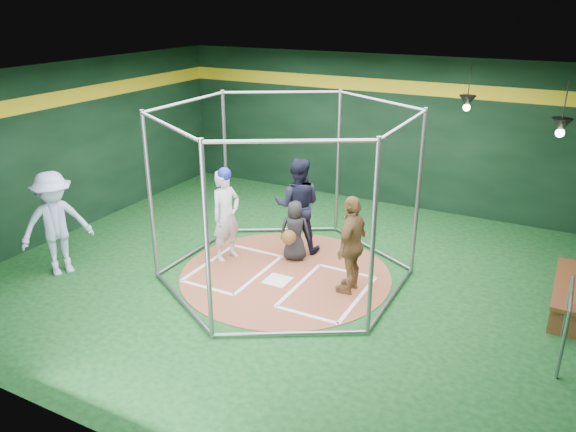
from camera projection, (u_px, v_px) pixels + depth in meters
The scene contains 14 objects.
room_shell at pixel (285, 182), 9.52m from camera, with size 10.10×9.10×3.53m.
clay_disc at pixel (285, 274), 10.15m from camera, with size 3.80×3.80×0.01m, color brown.
home_plate at pixel (277, 280), 9.90m from camera, with size 0.43×0.43×0.01m, color white.
batter_box_left at pixel (234, 268), 10.35m from camera, with size 1.17×1.77×0.01m.
batter_box_right at pixel (328, 291), 9.53m from camera, with size 1.17×1.77×0.01m.
batting_cage at pixel (285, 196), 9.61m from camera, with size 4.05×4.67×3.00m.
pendant_lamp_near at pixel (467, 101), 11.17m from camera, with size 0.34×0.34×0.90m.
pendant_lamp_far at pixel (561, 126), 9.07m from camera, with size 0.34×0.34×0.90m.
batter_figure at pixel (226, 214), 10.45m from camera, with size 0.57×0.72×1.80m.
visitor_leopard at pixel (352, 244), 9.29m from camera, with size 0.99×0.41×1.69m, color #A87E48.
catcher_figure at pixel (295, 231), 10.51m from camera, with size 0.67×0.67×1.17m.
umpire at pixel (298, 205), 10.78m from camera, with size 0.91×0.71×1.87m, color black.
bystander_blue at pixel (56, 224), 9.88m from camera, with size 1.23×0.71×1.91m, color #A4B7D9.
steel_railing at pixel (567, 314), 7.60m from camera, with size 0.05×1.16×1.00m.
Camera 1 is at (4.26, -8.01, 4.68)m, focal length 35.00 mm.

